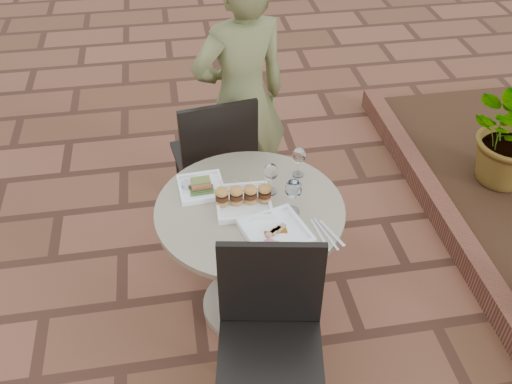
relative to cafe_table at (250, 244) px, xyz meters
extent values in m
plane|color=brown|center=(-0.29, 0.13, -0.48)|extent=(60.00, 60.00, 0.00)
cylinder|color=gray|center=(0.00, 0.00, -0.46)|extent=(0.52, 0.52, 0.04)
cylinder|color=gray|center=(0.00, 0.00, -0.13)|extent=(0.08, 0.08, 0.70)
cylinder|color=tan|center=(0.00, 0.00, 0.23)|extent=(0.90, 0.90, 0.03)
cube|color=black|center=(-0.10, 0.80, -0.03)|extent=(0.50, 0.50, 0.03)
cube|color=black|center=(-0.07, 0.60, 0.22)|extent=(0.44, 0.09, 0.46)
cylinder|color=black|center=(0.06, 1.02, -0.26)|extent=(0.02, 0.02, 0.44)
cylinder|color=black|center=(-0.32, 0.96, -0.26)|extent=(0.02, 0.02, 0.44)
cylinder|color=black|center=(0.11, 0.64, -0.26)|extent=(0.02, 0.02, 0.44)
cylinder|color=black|center=(-0.26, 0.59, -0.26)|extent=(0.02, 0.02, 0.44)
cube|color=black|center=(-0.02, -0.65, -0.03)|extent=(0.51, 0.51, 0.03)
cube|color=black|center=(0.02, -0.45, 0.22)|extent=(0.44, 0.11, 0.46)
cylinder|color=black|center=(-0.17, -0.43, -0.26)|extent=(0.02, 0.02, 0.44)
cylinder|color=black|center=(0.20, -0.50, -0.26)|extent=(0.02, 0.02, 0.44)
imported|color=brown|center=(0.08, 0.83, 0.32)|extent=(0.68, 0.54, 1.61)
cube|color=white|center=(-0.21, 0.17, 0.25)|extent=(0.23, 0.23, 0.01)
cube|color=#DE6F4E|center=(-0.21, 0.17, 0.28)|extent=(0.10, 0.07, 0.03)
cube|color=#57622C|center=(-0.21, 0.17, 0.30)|extent=(0.09, 0.06, 0.01)
cube|color=white|center=(-0.03, 0.02, 0.25)|extent=(0.27, 0.27, 0.01)
cube|color=white|center=(0.09, -0.20, 0.25)|extent=(0.33, 0.33, 0.01)
ellipsoid|color=#C65172|center=(0.04, -0.26, 0.27)|extent=(0.05, 0.04, 0.02)
cylinder|color=white|center=(0.19, -0.06, 0.25)|extent=(0.07, 0.07, 0.00)
cylinder|color=white|center=(0.19, -0.06, 0.29)|extent=(0.01, 0.01, 0.08)
ellipsoid|color=white|center=(0.19, -0.06, 0.38)|extent=(0.08, 0.08, 0.10)
cylinder|color=white|center=(0.19, -0.06, 0.38)|extent=(0.06, 0.06, 0.04)
cylinder|color=white|center=(0.12, 0.10, 0.25)|extent=(0.06, 0.06, 0.00)
cylinder|color=white|center=(0.12, 0.10, 0.29)|extent=(0.01, 0.01, 0.07)
ellipsoid|color=white|center=(0.12, 0.10, 0.37)|extent=(0.07, 0.07, 0.09)
cylinder|color=white|center=(0.28, 0.21, 0.25)|extent=(0.06, 0.06, 0.00)
cylinder|color=white|center=(0.28, 0.21, 0.29)|extent=(0.01, 0.01, 0.07)
ellipsoid|color=white|center=(0.28, 0.21, 0.36)|extent=(0.07, 0.07, 0.09)
cylinder|color=silver|center=(-0.28, 0.19, 0.27)|extent=(0.07, 0.07, 0.04)
cube|color=brown|center=(1.31, 0.43, -0.41)|extent=(0.12, 3.00, 0.15)
camera|label=1|loc=(-0.30, -1.99, 2.03)|focal=40.00mm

